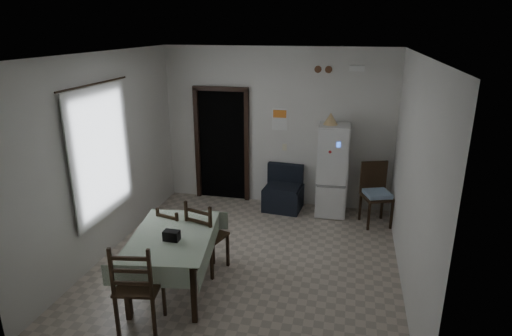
{
  "coord_description": "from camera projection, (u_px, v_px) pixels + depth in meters",
  "views": [
    {
      "loc": [
        1.3,
        -5.29,
        3.23
      ],
      "look_at": [
        0.0,
        0.5,
        1.25
      ],
      "focal_mm": 30.0,
      "sensor_mm": 36.0,
      "label": 1
    }
  ],
  "objects": [
    {
      "name": "window_recess",
      "position": [
        95.0,
        152.0,
        5.96
      ],
      "size": [
        0.1,
        1.2,
        1.6
      ],
      "primitive_type": "cube",
      "color": "silver",
      "rests_on": "ground"
    },
    {
      "name": "vent_right",
      "position": [
        329.0,
        70.0,
        7.28
      ],
      "size": [
        0.12,
        0.03,
        0.12
      ],
      "primitive_type": "cylinder",
      "rotation": [
        1.57,
        0.0,
        0.0
      ],
      "color": "brown",
      "rests_on": "ground"
    },
    {
      "name": "calendar_image",
      "position": [
        280.0,
        114.0,
        7.7
      ],
      "size": [
        0.24,
        0.01,
        0.14
      ],
      "primitive_type": "cube",
      "color": "orange",
      "rests_on": "ground"
    },
    {
      "name": "dining_chair_far_left",
      "position": [
        176.0,
        235.0,
        5.98
      ],
      "size": [
        0.47,
        0.47,
        0.88
      ],
      "primitive_type": null,
      "rotation": [
        0.0,
        0.0,
        2.87
      ],
      "color": "black",
      "rests_on": "ground"
    },
    {
      "name": "ground",
      "position": [
        248.0,
        260.0,
        6.19
      ],
      "size": [
        4.5,
        4.5,
        0.0
      ],
      "primitive_type": "plane",
      "color": "#A79989",
      "rests_on": "ground"
    },
    {
      "name": "light_switch",
      "position": [
        285.0,
        147.0,
        7.88
      ],
      "size": [
        0.08,
        0.02,
        0.12
      ],
      "primitive_type": "cube",
      "color": "beige",
      "rests_on": "ground"
    },
    {
      "name": "dining_chair_near_head",
      "position": [
        139.0,
        284.0,
        4.66
      ],
      "size": [
        0.54,
        0.54,
        1.1
      ],
      "primitive_type": null,
      "rotation": [
        0.0,
        0.0,
        3.31
      ],
      "color": "black",
      "rests_on": "ground"
    },
    {
      "name": "wall_back",
      "position": [
        277.0,
        128.0,
        7.81
      ],
      "size": [
        4.2,
        0.02,
        2.9
      ],
      "primitive_type": null,
      "color": "silver",
      "rests_on": "ground"
    },
    {
      "name": "wall_right",
      "position": [
        412.0,
        177.0,
        5.29
      ],
      "size": [
        0.02,
        4.5,
        2.9
      ],
      "primitive_type": null,
      "color": "silver",
      "rests_on": "ground"
    },
    {
      "name": "corner_chair",
      "position": [
        377.0,
        195.0,
        7.15
      ],
      "size": [
        0.59,
        0.59,
        1.06
      ],
      "primitive_type": null,
      "rotation": [
        0.0,
        0.0,
        0.35
      ],
      "color": "black",
      "rests_on": "ground"
    },
    {
      "name": "dining_chair_far_right",
      "position": [
        208.0,
        235.0,
        5.82
      ],
      "size": [
        0.56,
        0.56,
        1.05
      ],
      "primitive_type": null,
      "rotation": [
        0.0,
        0.0,
        2.85
      ],
      "color": "black",
      "rests_on": "ground"
    },
    {
      "name": "curtain",
      "position": [
        102.0,
        153.0,
        5.94
      ],
      "size": [
        0.02,
        1.45,
        1.85
      ],
      "primitive_type": "cube",
      "color": "silver",
      "rests_on": "ground"
    },
    {
      "name": "wall_left",
      "position": [
        107.0,
        155.0,
        6.16
      ],
      "size": [
        0.02,
        4.5,
        2.9
      ],
      "primitive_type": null,
      "color": "silver",
      "rests_on": "ground"
    },
    {
      "name": "calendar",
      "position": [
        280.0,
        119.0,
        7.74
      ],
      "size": [
        0.28,
        0.02,
        0.4
      ],
      "primitive_type": "cube",
      "color": "white",
      "rests_on": "ground"
    },
    {
      "name": "dining_table",
      "position": [
        174.0,
        262.0,
        5.42
      ],
      "size": [
        1.19,
        1.61,
        0.77
      ],
      "primitive_type": null,
      "rotation": [
        0.0,
        0.0,
        0.16
      ],
      "color": "#9AAB92",
      "rests_on": "ground"
    },
    {
      "name": "doorway",
      "position": [
        225.0,
        143.0,
        8.34
      ],
      "size": [
        1.06,
        0.52,
        2.22
      ],
      "color": "black",
      "rests_on": "ground"
    },
    {
      "name": "ceiling",
      "position": [
        247.0,
        54.0,
        5.27
      ],
      "size": [
        4.2,
        4.5,
        0.02
      ],
      "primitive_type": null,
      "color": "white",
      "rests_on": "ground"
    },
    {
      "name": "curtain_rod",
      "position": [
        94.0,
        84.0,
        5.63
      ],
      "size": [
        0.02,
        1.6,
        0.02
      ],
      "primitive_type": "cylinder",
      "rotation": [
        1.57,
        0.0,
        0.0
      ],
      "color": "black",
      "rests_on": "ground"
    },
    {
      "name": "tan_cone",
      "position": [
        331.0,
        119.0,
        7.23
      ],
      "size": [
        0.26,
        0.26,
        0.2
      ],
      "primitive_type": "cone",
      "rotation": [
        0.0,
        0.0,
        -0.06
      ],
      "color": "tan",
      "rests_on": "fridge"
    },
    {
      "name": "black_bag",
      "position": [
        172.0,
        236.0,
        5.14
      ],
      "size": [
        0.19,
        0.12,
        0.12
      ],
      "primitive_type": "cube",
      "rotation": [
        0.0,
        0.0,
        -0.03
      ],
      "color": "black",
      "rests_on": "dining_table"
    },
    {
      "name": "wall_front",
      "position": [
        186.0,
        245.0,
        3.65
      ],
      "size": [
        4.2,
        0.02,
        2.9
      ],
      "primitive_type": null,
      "color": "silver",
      "rests_on": "ground"
    },
    {
      "name": "navy_seat",
      "position": [
        283.0,
        189.0,
        7.81
      ],
      "size": [
        0.72,
        0.7,
        0.8
      ],
      "primitive_type": null,
      "rotation": [
        0.0,
        0.0,
        -0.09
      ],
      "color": "black",
      "rests_on": "ground"
    },
    {
      "name": "vent_left",
      "position": [
        318.0,
        69.0,
        7.31
      ],
      "size": [
        0.12,
        0.03,
        0.12
      ],
      "primitive_type": "cylinder",
      "rotation": [
        1.57,
        0.0,
        0.0
      ],
      "color": "brown",
      "rests_on": "ground"
    },
    {
      "name": "emergency_light",
      "position": [
        357.0,
        68.0,
        7.15
      ],
      "size": [
        0.25,
        0.07,
        0.09
      ],
      "primitive_type": "cube",
      "color": "white",
      "rests_on": "ground"
    },
    {
      "name": "fridge",
      "position": [
        332.0,
        170.0,
        7.5
      ],
      "size": [
        0.55,
        0.55,
        1.63
      ],
      "primitive_type": null,
      "rotation": [
        0.0,
        0.0,
        0.04
      ],
      "color": "silver",
      "rests_on": "ground"
    }
  ]
}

